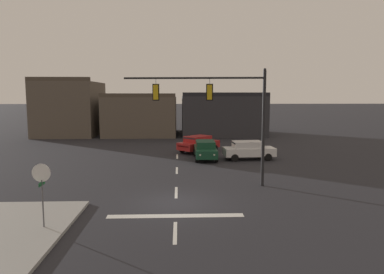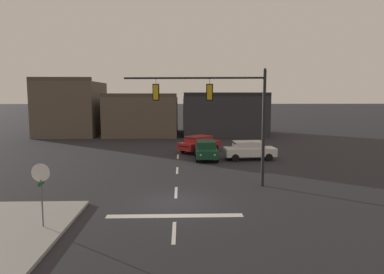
# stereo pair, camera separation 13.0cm
# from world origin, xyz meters

# --- Properties ---
(ground_plane) EXTENTS (400.00, 400.00, 0.00)m
(ground_plane) POSITION_xyz_m (0.00, 0.00, 0.00)
(ground_plane) COLOR #232328
(sidewalk_near_corner) EXTENTS (5.00, 8.00, 0.15)m
(sidewalk_near_corner) POSITION_xyz_m (-7.01, -4.00, 0.07)
(sidewalk_near_corner) COLOR gray
(sidewalk_near_corner) RESTS_ON ground
(stop_bar_paint) EXTENTS (6.40, 0.50, 0.01)m
(stop_bar_paint) POSITION_xyz_m (0.00, -2.00, 0.00)
(stop_bar_paint) COLOR silver
(stop_bar_paint) RESTS_ON ground
(lane_centreline) EXTENTS (0.16, 26.40, 0.01)m
(lane_centreline) POSITION_xyz_m (0.00, 2.00, 0.00)
(lane_centreline) COLOR silver
(lane_centreline) RESTS_ON ground
(signal_mast_near_side) EXTENTS (8.65, 1.05, 7.22)m
(signal_mast_near_side) POSITION_xyz_m (2.85, 3.61, 4.94)
(signal_mast_near_side) COLOR black
(signal_mast_near_side) RESTS_ON ground
(stop_sign) EXTENTS (0.76, 0.64, 2.83)m
(stop_sign) POSITION_xyz_m (-5.48, -3.55, 2.14)
(stop_sign) COLOR #56565B
(stop_sign) RESTS_ON ground
(car_lot_nearside) EXTENTS (4.55, 2.15, 1.61)m
(car_lot_nearside) POSITION_xyz_m (6.24, 12.29, 0.86)
(car_lot_nearside) COLOR silver
(car_lot_nearside) RESTS_ON ground
(car_lot_middle) EXTENTS (4.41, 4.36, 1.61)m
(car_lot_middle) POSITION_xyz_m (2.09, 16.46, 0.86)
(car_lot_middle) COLOR #A81E1E
(car_lot_middle) RESTS_ON ground
(car_lot_farside) EXTENTS (1.94, 4.47, 1.61)m
(car_lot_farside) POSITION_xyz_m (2.48, 12.58, 0.86)
(car_lot_farside) COLOR #143D28
(car_lot_farside) RESTS_ON ground
(building_row) EXTENTS (30.88, 11.34, 7.85)m
(building_row) POSITION_xyz_m (-4.35, 32.40, 3.01)
(building_row) COLOR brown
(building_row) RESTS_ON ground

